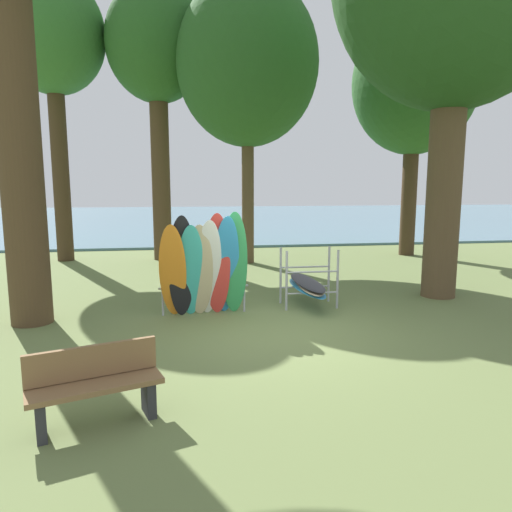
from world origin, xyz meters
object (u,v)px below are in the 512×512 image
object	(u,v)px
leaning_board_pile	(205,268)
tree_mid_behind	(157,50)
tree_far_left_back	(247,64)
tree_deep_back	(52,39)
park_bench	(95,384)
tree_far_right_back	(415,84)
board_storage_rack	(308,284)

from	to	relation	value
leaning_board_pile	tree_mid_behind	bearing A→B (deg)	98.59
tree_far_left_back	tree_deep_back	distance (m)	6.42
leaning_board_pile	park_bench	size ratio (longest dim) A/B	1.44
tree_deep_back	leaning_board_pile	distance (m)	10.94
tree_far_left_back	tree_far_right_back	world-z (taller)	tree_far_left_back
tree_deep_back	leaning_board_pile	bearing A→B (deg)	-60.05
leaning_board_pile	board_storage_rack	bearing A→B (deg)	13.22
leaning_board_pile	park_bench	bearing A→B (deg)	-108.91
tree_far_left_back	tree_deep_back	bearing A→B (deg)	167.06
tree_far_left_back	tree_far_right_back	bearing A→B (deg)	8.03
tree_far_right_back	park_bench	bearing A→B (deg)	-129.51
board_storage_rack	leaning_board_pile	bearing A→B (deg)	-166.78
tree_far_left_back	leaning_board_pile	distance (m)	8.50
tree_far_right_back	leaning_board_pile	bearing A→B (deg)	-137.52
leaning_board_pile	tree_deep_back	bearing A→B (deg)	119.95
tree_mid_behind	tree_far_left_back	bearing A→B (deg)	-22.54
tree_mid_behind	leaning_board_pile	bearing A→B (deg)	-81.41
board_storage_rack	park_bench	bearing A→B (deg)	-128.52
tree_mid_behind	park_bench	distance (m)	13.25
tree_deep_back	board_storage_rack	xyz separation A→B (m)	(6.69, -7.23, -6.80)
tree_far_right_back	park_bench	size ratio (longest dim) A/B	6.00
board_storage_rack	tree_deep_back	bearing A→B (deg)	132.79
tree_mid_behind	tree_deep_back	distance (m)	3.35
tree_far_right_back	leaning_board_pile	size ratio (longest dim) A/B	4.18
tree_mid_behind	park_bench	world-z (taller)	tree_mid_behind
tree_deep_back	park_bench	distance (m)	13.93
tree_far_right_back	park_bench	world-z (taller)	tree_far_right_back
tree_mid_behind	board_storage_rack	distance (m)	10.15
tree_mid_behind	tree_deep_back	size ratio (longest dim) A/B	0.98
park_bench	tree_deep_back	bearing A→B (deg)	104.78
tree_mid_behind	tree_far_left_back	size ratio (longest dim) A/B	1.02
tree_far_left_back	leaning_board_pile	world-z (taller)	tree_far_left_back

